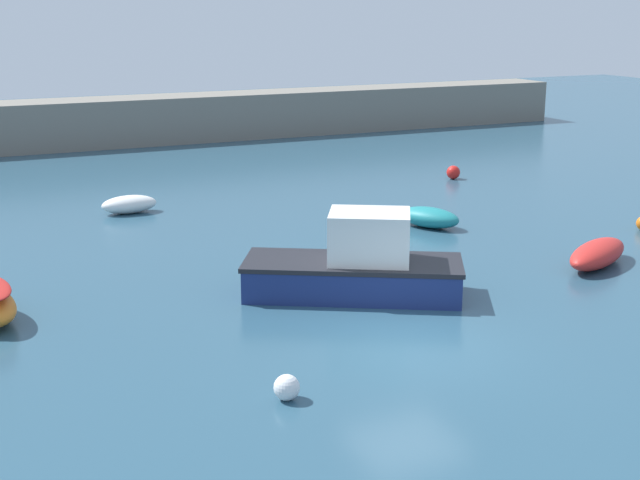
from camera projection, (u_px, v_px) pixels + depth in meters
The scene contains 8 objects.
ground_plane at pixel (407, 349), 20.12m from camera, with size 120.00×120.00×0.20m, color #284C60.
harbor_breakwater at pixel (104, 122), 48.14m from camera, with size 56.94×3.21×2.52m, color slate.
fishing_dinghy_green at pixel (129, 204), 32.70m from camera, with size 2.06×1.05×0.66m.
rowboat_blue_near at pixel (597, 254), 26.09m from camera, with size 3.33×2.46×0.74m.
motorboat_with_cabin at pixel (358, 266), 23.34m from camera, with size 6.01×4.70×2.27m.
dinghy_near_pier at pixel (429, 217), 30.64m from camera, with size 2.04×2.50×0.69m.
mooring_buoy_white at pixel (287, 387), 17.26m from camera, with size 0.52×0.52×0.52m, color white.
mooring_buoy_red at pixel (453, 172), 39.09m from camera, with size 0.59×0.59×0.59m, color red.
Camera 1 is at (-9.72, -16.22, 7.46)m, focal length 50.00 mm.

